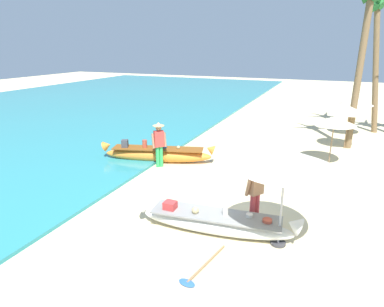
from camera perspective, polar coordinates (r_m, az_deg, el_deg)
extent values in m
plane|color=beige|center=(9.40, 6.04, -10.09)|extent=(80.00, 80.00, 0.00)
cube|color=teal|center=(24.49, -25.25, 6.16)|extent=(24.00, 56.00, 0.10)
ellipsoid|color=white|center=(8.38, 4.05, -11.97)|extent=(3.88, 1.13, 0.47)
cone|color=white|center=(8.09, 17.30, -11.70)|extent=(0.46, 0.49, 0.52)
cone|color=white|center=(8.79, -7.91, -8.47)|extent=(0.46, 0.49, 0.52)
cube|color=gray|center=(8.26, 4.09, -10.57)|extent=(3.27, 1.08, 0.04)
cube|color=#B73333|center=(8.46, -3.82, -9.01)|extent=(0.30, 0.28, 0.21)
sphere|color=tan|center=(8.25, 0.58, -9.85)|extent=(0.18, 0.18, 0.18)
cylinder|color=silver|center=(8.18, 5.80, -9.83)|extent=(0.14, 0.14, 0.28)
cylinder|color=silver|center=(8.22, 9.89, -10.60)|extent=(0.17, 0.17, 0.10)
cylinder|color=#B74C38|center=(8.08, 12.93, -11.35)|extent=(0.22, 0.22, 0.10)
ellipsoid|color=orange|center=(13.20, -5.92, -0.27)|extent=(4.30, 1.83, 0.55)
cone|color=orange|center=(12.81, 3.19, 0.76)|extent=(0.50, 0.50, 0.47)
cone|color=orange|center=(13.71, -14.51, 1.37)|extent=(0.50, 0.50, 0.47)
cube|color=brown|center=(13.12, -5.96, 0.88)|extent=(3.64, 1.65, 0.04)
cube|color=#424247|center=(13.38, -11.57, 1.66)|extent=(0.32, 0.32, 0.32)
cylinder|color=#B74C38|center=(13.22, -8.22, 1.66)|extent=(0.19, 0.19, 0.32)
cylinder|color=#386699|center=(13.14, -4.93, 1.17)|extent=(0.27, 0.27, 0.10)
sphere|color=tan|center=(12.95, -2.38, 1.07)|extent=(0.14, 0.14, 0.14)
cylinder|color=green|center=(12.63, -5.36, -0.50)|extent=(0.14, 0.14, 0.81)
cylinder|color=green|center=(12.60, -5.98, -0.57)|extent=(0.14, 0.14, 0.81)
cube|color=#DB3D38|center=(12.41, -5.77, 2.56)|extent=(0.41, 0.41, 0.61)
cylinder|color=#9E7051|center=(12.46, -4.72, 2.43)|extent=(0.21, 0.21, 0.55)
cylinder|color=#9E7051|center=(12.34, -6.77, 2.21)|extent=(0.21, 0.21, 0.55)
sphere|color=#9E7051|center=(12.30, -5.83, 4.46)|extent=(0.22, 0.22, 0.22)
cylinder|color=tan|center=(12.28, -5.84, 4.82)|extent=(0.44, 0.44, 0.02)
cone|color=tan|center=(12.26, -5.86, 5.14)|extent=(0.26, 0.26, 0.12)
cylinder|color=#B2383D|center=(8.60, 10.42, -9.73)|extent=(0.14, 0.14, 0.91)
cylinder|color=#B2383D|center=(8.69, 11.11, -9.47)|extent=(0.14, 0.14, 0.91)
cube|color=#9E7051|center=(8.32, 11.07, -4.94)|extent=(0.38, 0.42, 0.62)
cylinder|color=#9E7051|center=(8.21, 9.79, -5.58)|extent=(0.22, 0.19, 0.57)
cylinder|color=#9E7051|center=(8.50, 12.09, -4.85)|extent=(0.22, 0.19, 0.57)
sphere|color=#9E7051|center=(8.16, 11.25, -2.16)|extent=(0.22, 0.22, 0.22)
cylinder|color=#B7B7BC|center=(7.70, 15.38, -7.67)|extent=(0.05, 0.05, 2.33)
cone|color=silver|center=(7.34, 16.01, -0.80)|extent=(2.25, 2.25, 0.42)
cylinder|color=#333338|center=(8.25, 14.70, -14.80)|extent=(0.36, 0.36, 0.06)
cylinder|color=#8E6B47|center=(13.76, 23.09, 2.04)|extent=(0.04, 0.04, 1.90)
cone|color=beige|center=(13.58, 23.51, 5.28)|extent=(1.60, 1.60, 0.32)
cylinder|color=#8E6B47|center=(16.28, 25.31, 4.07)|extent=(0.04, 0.04, 1.90)
cone|color=beige|center=(16.12, 25.69, 6.82)|extent=(1.60, 1.60, 0.32)
cylinder|color=#8E6B47|center=(18.90, 26.35, 5.68)|extent=(0.04, 0.04, 1.90)
cone|color=beige|center=(18.77, 26.69, 8.06)|extent=(1.60, 1.60, 0.32)
cylinder|color=brown|center=(19.80, 29.28, 13.03)|extent=(1.18, 0.28, 6.88)
cone|color=#287033|center=(20.39, 29.58, 22.14)|extent=(0.72, 1.97, 1.13)
cone|color=#287033|center=(20.14, 28.17, 22.49)|extent=(1.64, 1.41, 1.05)
cylinder|color=brown|center=(16.08, 27.06, 12.77)|extent=(0.30, 0.28, 6.90)
cylinder|color=#8E6B47|center=(7.39, 2.61, -18.45)|extent=(0.34, 1.47, 0.05)
ellipsoid|color=#2D60B7|center=(6.90, -0.89, -21.52)|extent=(0.39, 0.27, 0.03)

